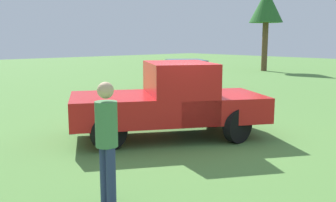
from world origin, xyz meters
name	(u,v)px	position (x,y,z in m)	size (l,w,h in m)	color
ground_plane	(186,138)	(0.00, 0.00, 0.00)	(80.00, 80.00, 0.00)	#54843D
pickup_truck	(173,98)	(0.19, -0.29, 0.96)	(5.00, 3.99, 1.84)	black
sedan_far	(185,77)	(-5.78, -6.03, 0.68)	(3.77, 4.54, 1.47)	black
person_bystander	(107,136)	(3.48, 1.92, 1.03)	(0.35, 0.35, 1.80)	navy
tree_far_center	(266,7)	(-18.24, -10.20, 4.73)	(2.50, 2.50, 6.09)	brown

